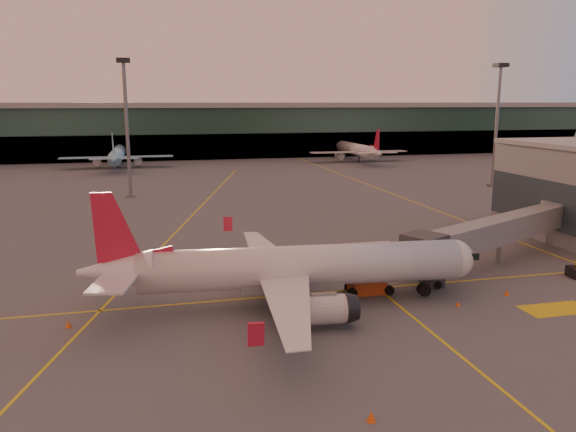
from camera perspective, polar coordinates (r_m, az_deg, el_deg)
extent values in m
plane|color=#4C4F54|center=(49.57, 5.88, -9.54)|extent=(600.00, 600.00, 0.00)
cube|color=yellow|center=(54.01, 4.10, -7.71)|extent=(80.00, 0.25, 0.01)
cube|color=yellow|center=(90.48, -9.74, 0.02)|extent=(31.30, 115.98, 0.01)
cube|color=yellow|center=(123.67, 8.23, 3.13)|extent=(0.25, 160.00, 0.01)
cube|color=yellow|center=(44.79, 15.57, -12.28)|extent=(0.25, 30.00, 0.01)
cube|color=yellow|center=(54.90, 25.58, -8.53)|extent=(6.00, 3.00, 0.01)
cube|color=#19382D|center=(186.46, -8.87, 8.37)|extent=(400.00, 18.00, 16.00)
cube|color=gray|center=(186.20, -8.95, 11.07)|extent=(400.00, 20.00, 1.60)
cube|color=black|center=(178.26, -8.59, 6.95)|extent=(400.00, 1.00, 8.00)
cube|color=#2D3D47|center=(79.54, 24.43, 1.24)|extent=(0.30, 21.60, 6.00)
cylinder|color=slate|center=(109.75, -16.02, 8.32)|extent=(0.70, 0.70, 25.00)
cube|color=black|center=(109.88, -16.40, 14.94)|extent=(2.40, 2.40, 0.80)
cube|color=slate|center=(111.01, -15.68, 2.00)|extent=(1.60, 1.60, 0.50)
cylinder|color=slate|center=(127.14, 20.41, 8.43)|extent=(0.70, 0.70, 25.00)
cube|color=black|center=(127.25, 20.82, 14.13)|extent=(2.40, 2.40, 0.80)
cube|color=slate|center=(128.23, 20.03, 2.96)|extent=(1.60, 1.60, 0.50)
cylinder|color=silver|center=(49.46, 1.48, -5.09)|extent=(28.48, 5.86, 3.63)
sphere|color=silver|center=(53.79, 16.50, -4.20)|extent=(3.56, 3.56, 3.56)
cube|color=black|center=(54.12, 17.52, -3.67)|extent=(1.82, 2.48, 0.64)
cone|color=silver|center=(49.13, -17.12, -5.39)|extent=(6.46, 3.93, 3.45)
cube|color=silver|center=(46.12, -17.22, -6.39)|extent=(4.14, 6.36, 0.18)
cylinder|color=silver|center=(45.12, 3.63, -9.45)|extent=(3.97, 2.65, 2.36)
cylinder|color=black|center=(47.83, -0.49, -9.23)|extent=(1.73, 1.40, 1.63)
cylinder|color=black|center=(47.66, -0.49, -8.67)|extent=(0.33, 0.33, 1.00)
cube|color=silver|center=(52.02, -16.29, -4.31)|extent=(3.28, 6.03, 0.18)
cylinder|color=silver|center=(55.36, 1.12, -5.43)|extent=(3.97, 2.65, 2.36)
cylinder|color=black|center=(52.23, -1.27, -7.42)|extent=(1.73, 1.40, 1.63)
cylinder|color=black|center=(52.07, -1.27, -6.90)|extent=(0.33, 0.33, 1.00)
cube|color=slate|center=(49.64, 0.29, -6.45)|extent=(9.17, 3.61, 1.45)
cylinder|color=black|center=(53.50, 13.63, -7.29)|extent=(1.20, 0.81, 1.14)
cube|color=slate|center=(66.17, 20.77, -1.31)|extent=(26.58, 15.22, 2.70)
cube|color=#2D3035|center=(55.11, 13.64, -3.35)|extent=(4.57, 4.57, 3.00)
cube|color=#2D3035|center=(57.29, 14.45, -5.67)|extent=(1.60, 2.40, 2.40)
cylinder|color=black|center=(56.61, 14.93, -6.75)|extent=(0.80, 0.40, 0.80)
cylinder|color=black|center=(58.45, 13.90, -6.11)|extent=(0.80, 0.40, 0.80)
cylinder|color=slate|center=(66.76, 20.61, -3.50)|extent=(0.50, 0.50, 2.63)
cylinder|color=slate|center=(78.78, 25.80, 0.24)|extent=(4.40, 4.40, 3.00)
cylinder|color=slate|center=(79.28, 25.63, -1.61)|extent=(2.40, 2.40, 2.63)
cube|color=#B14219|center=(54.17, 7.98, -6.89)|extent=(3.30, 2.51, 1.52)
cube|color=silver|center=(53.37, 7.75, -4.50)|extent=(5.93, 2.68, 2.83)
cylinder|color=black|center=(52.60, 6.55, -7.77)|extent=(0.92, 0.38, 0.91)
cylinder|color=black|center=(53.83, 10.26, -7.43)|extent=(0.92, 0.38, 0.91)
cube|color=gold|center=(59.09, 11.90, -5.66)|extent=(2.04, 1.42, 1.13)
cylinder|color=black|center=(58.40, 11.54, -6.19)|extent=(0.50, 0.31, 0.47)
cylinder|color=black|center=(59.24, 12.75, -5.99)|extent=(0.50, 0.31, 0.47)
cone|color=#EA540C|center=(56.73, 21.34, -7.24)|extent=(0.46, 0.46, 0.59)
cube|color=#EA540C|center=(56.81, 21.32, -7.50)|extent=(0.40, 0.40, 0.03)
cone|color=#EA540C|center=(49.07, -21.42, -10.17)|extent=(0.46, 0.46, 0.59)
cube|color=#EA540C|center=(49.17, -21.39, -10.47)|extent=(0.40, 0.40, 0.03)
cone|color=#EA540C|center=(34.00, 8.47, -19.48)|extent=(0.50, 0.50, 0.64)
cube|color=#EA540C|center=(34.16, 8.46, -19.91)|extent=(0.43, 0.43, 0.03)
cone|color=#EA540C|center=(67.14, -3.51, -3.57)|extent=(0.50, 0.50, 0.64)
cube|color=#EA540C|center=(67.22, -3.51, -3.82)|extent=(0.43, 0.43, 0.03)
cone|color=#EA540C|center=(52.44, 16.90, -8.52)|extent=(0.38, 0.38, 0.48)
cube|color=#EA540C|center=(52.51, 16.88, -8.76)|extent=(0.33, 0.33, 0.03)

